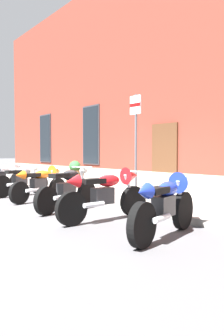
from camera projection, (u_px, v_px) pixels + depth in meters
The scene contains 10 objects.
ground_plane at pixel (85, 202), 9.07m from camera, with size 140.00×140.00×0.00m, color #4C4C4F.
sidewalk at pixel (129, 195), 10.03m from camera, with size 31.77×3.15×0.14m, color gray.
motorcycle_white_sport at pixel (2, 175), 11.63m from camera, with size 0.62×2.03×1.02m.
motorcycle_grey_naked at pixel (22, 180), 10.43m from camera, with size 0.72×2.03×0.94m.
motorcycle_orange_sport at pixel (42, 182), 9.29m from camera, with size 0.80×1.95×0.98m.
motorcycle_black_naked at pixel (68, 189), 7.73m from camera, with size 0.84×1.97×1.01m.
motorcycle_red_sport at pixel (108, 192), 6.63m from camera, with size 0.62×2.18×1.04m.
motorcycle_blue_sport at pixel (167, 202), 5.33m from camera, with size 0.83×2.04×1.02m.
parking_sign at pixel (136, 133), 7.97m from camera, with size 0.36×0.07×2.59m.
barrel_planter at pixel (75, 176), 11.69m from camera, with size 0.65×0.65×0.92m.
Camera 1 is at (7.59, -4.93, 1.34)m, focal length 35.70 mm.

